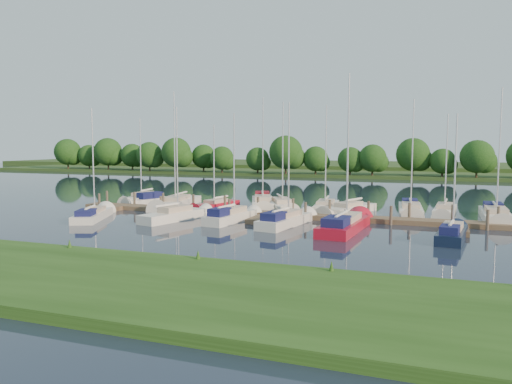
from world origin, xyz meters
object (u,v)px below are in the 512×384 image
(sailboat_s_2, at_px, (232,218))
(sailboat_n_0, at_px, (143,199))
(motorboat, at_px, (148,201))
(sailboat_n_5, at_px, (282,207))
(dock, at_px, (268,215))

(sailboat_s_2, bearing_deg, sailboat_n_0, 155.02)
(motorboat, bearing_deg, sailboat_n_5, -155.46)
(motorboat, height_order, sailboat_n_5, sailboat_n_5)
(sailboat_n_0, height_order, sailboat_s_2, sailboat_n_0)
(dock, height_order, sailboat_n_5, sailboat_n_5)
(sailboat_n_5, height_order, sailboat_s_2, sailboat_n_5)
(dock, bearing_deg, sailboat_n_5, 95.17)
(dock, distance_m, motorboat, 16.55)
(dock, bearing_deg, sailboat_n_0, 159.58)
(dock, xyz_separation_m, sailboat_s_2, (-2.14, -3.49, 0.15))
(sailboat_n_0, relative_size, sailboat_n_5, 0.89)
(dock, distance_m, sailboat_s_2, 4.10)
(motorboat, distance_m, sailboat_s_2, 16.07)
(sailboat_n_0, bearing_deg, motorboat, 134.30)
(motorboat, relative_size, sailboat_s_2, 0.59)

